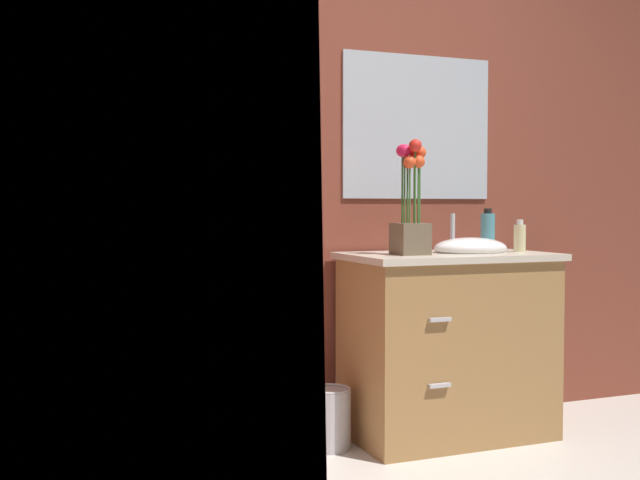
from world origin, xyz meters
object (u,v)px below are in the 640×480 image
at_px(vanity_cabinet, 448,342).
at_px(soap_bottle, 520,237).
at_px(wall_mirror, 418,127).
at_px(toilet_paper_roll, 44,314).
at_px(lotion_bottle, 488,231).
at_px(flower_vase, 411,210).
at_px(wall_poster, 165,139).
at_px(hanging_towel, 27,216).
at_px(toilet, 180,408).
at_px(trash_bin, 330,418).

distance_m(vanity_cabinet, soap_bottle, 0.60).
distance_m(wall_mirror, toilet_paper_roll, 1.97).
distance_m(soap_bottle, lotion_bottle, 0.17).
distance_m(flower_vase, wall_poster, 1.11).
bearing_deg(hanging_towel, soap_bottle, 8.16).
relative_size(vanity_cabinet, hanging_towel, 1.98).
xyz_separation_m(vanity_cabinet, flower_vase, (-0.23, -0.05, 0.61)).
distance_m(toilet, wall_mirror, 1.75).
bearing_deg(wall_mirror, toilet_paper_roll, -165.22).
xyz_separation_m(toilet, toilet_paper_roll, (-0.52, -0.20, 0.44)).
height_order(soap_bottle, toilet_paper_roll, soap_bottle).
height_order(flower_vase, wall_poster, wall_poster).
height_order(toilet, lotion_bottle, lotion_bottle).
relative_size(wall_mirror, hanging_towel, 1.54).
relative_size(toilet, lotion_bottle, 3.39).
xyz_separation_m(soap_bottle, hanging_towel, (-2.18, -0.31, 0.11)).
distance_m(flower_vase, lotion_bottle, 0.54).
distance_m(lotion_bottle, wall_poster, 1.59).
relative_size(toilet, vanity_cabinet, 0.67).
bearing_deg(wall_mirror, vanity_cabinet, -89.46).
bearing_deg(toilet_paper_roll, flower_vase, 4.42).
relative_size(wall_mirror, toilet_paper_roll, 7.27).
relative_size(trash_bin, wall_mirror, 0.34).
bearing_deg(flower_vase, hanging_towel, -169.43).
bearing_deg(lotion_bottle, flower_vase, -162.64).
distance_m(wall_poster, wall_mirror, 1.24).
distance_m(trash_bin, wall_poster, 1.41).
xyz_separation_m(vanity_cabinet, trash_bin, (-0.58, 0.02, -0.30)).
xyz_separation_m(soap_bottle, trash_bin, (-0.94, 0.05, -0.78)).
height_order(vanity_cabinet, lotion_bottle, lotion_bottle).
bearing_deg(soap_bottle, wall_mirror, 138.12).
bearing_deg(wall_poster, lotion_bottle, -7.00).
distance_m(vanity_cabinet, wall_poster, 1.57).
relative_size(vanity_cabinet, soap_bottle, 6.77).
relative_size(toilet, wall_mirror, 0.86).
xyz_separation_m(vanity_cabinet, soap_bottle, (0.36, -0.04, 0.48)).
xyz_separation_m(trash_bin, hanging_towel, (-1.24, -0.37, 0.89)).
bearing_deg(hanging_towel, wall_poster, 47.99).
bearing_deg(vanity_cabinet, hanging_towel, -169.15).
height_order(toilet, vanity_cabinet, vanity_cabinet).
bearing_deg(toilet, flower_vase, -4.39).
relative_size(soap_bottle, toilet_paper_roll, 1.38).
height_order(flower_vase, trash_bin, flower_vase).
bearing_deg(toilet_paper_roll, wall_poster, 41.55).
height_order(toilet, flower_vase, flower_vase).
bearing_deg(toilet_paper_roll, toilet, 20.57).
relative_size(toilet, wall_poster, 1.44).
height_order(flower_vase, wall_mirror, wall_mirror).
distance_m(flower_vase, trash_bin, 0.98).
bearing_deg(soap_bottle, trash_bin, 176.74).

